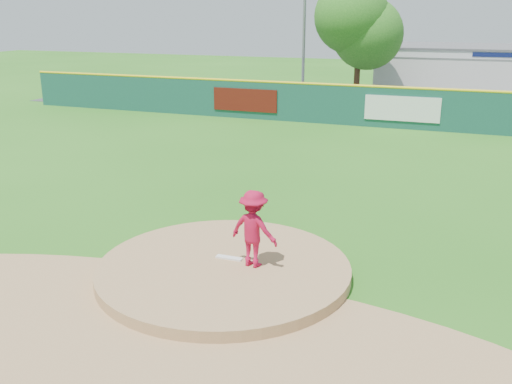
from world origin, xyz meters
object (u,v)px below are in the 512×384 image
at_px(pitcher, 254,229).
at_px(light_pole_left, 305,3).
at_px(playground_slide, 169,91).
at_px(deciduous_tree, 359,28).
at_px(pool_building_grp, 494,71).
at_px(van, 507,107).

distance_m(pitcher, light_pole_left, 28.07).
xyz_separation_m(pitcher, playground_slide, (-13.72, 21.26, -0.37)).
height_order(playground_slide, deciduous_tree, deciduous_tree).
bearing_deg(deciduous_tree, playground_slide, -162.20).
height_order(pitcher, deciduous_tree, deciduous_tree).
bearing_deg(pool_building_grp, light_pole_left, -157.40).
xyz_separation_m(pitcher, pool_building_grp, (5.37, 31.81, 0.57)).
height_order(van, deciduous_tree, deciduous_tree).
height_order(van, playground_slide, playground_slide).
distance_m(van, deciduous_tree, 9.73).
height_order(pitcher, light_pole_left, light_pole_left).
height_order(pool_building_grp, light_pole_left, light_pole_left).
height_order(pool_building_grp, deciduous_tree, deciduous_tree).
height_order(pool_building_grp, playground_slide, pool_building_grp).
bearing_deg(deciduous_tree, van, -16.43).
bearing_deg(playground_slide, pool_building_grp, 28.93).
xyz_separation_m(van, light_pole_left, (-12.55, 4.52, 5.39)).
relative_size(pool_building_grp, light_pole_left, 1.38).
distance_m(pool_building_grp, light_pole_left, 13.72).
relative_size(playground_slide, deciduous_tree, 0.35).
relative_size(van, deciduous_tree, 0.63).
distance_m(deciduous_tree, light_pole_left, 4.72).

